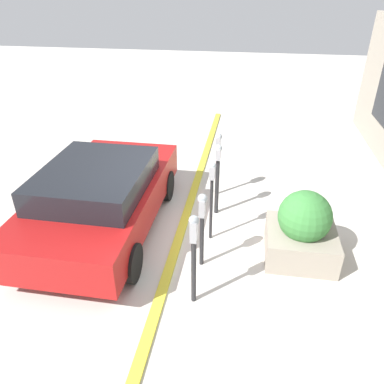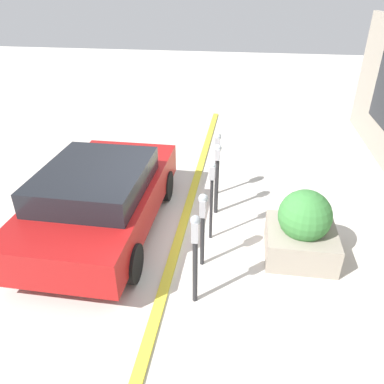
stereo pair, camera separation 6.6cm
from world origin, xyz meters
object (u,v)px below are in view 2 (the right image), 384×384
object	(u,v)px
parking_meter_second	(203,217)
parking_meter_middle	(212,188)
planter_box	(302,230)
parking_meter_nearest	(195,247)
parked_car_front	(100,196)
parking_meter_fourth	(217,171)
parking_meter_farthest	(217,152)

from	to	relation	value
parking_meter_second	parking_meter_middle	distance (m)	0.75
parking_meter_middle	planter_box	bearing A→B (deg)	-99.70
parking_meter_nearest	parked_car_front	xyz separation A→B (m)	(1.51, 1.93, -0.26)
parking_meter_nearest	planter_box	distance (m)	2.11
parking_meter_nearest	parking_meter_middle	bearing A→B (deg)	-2.36
parking_meter_nearest	parking_meter_fourth	bearing A→B (deg)	-1.86
parking_meter_fourth	parking_meter_farthest	bearing A→B (deg)	5.10
parking_meter_second	parking_meter_middle	xyz separation A→B (m)	(0.74, -0.06, 0.12)
parking_meter_second	parking_meter_farthest	world-z (taller)	parking_meter_farthest
parking_meter_nearest	parking_meter_fourth	size ratio (longest dim) A/B	1.00
parking_meter_farthest	parked_car_front	bearing A→B (deg)	130.56
parking_meter_farthest	planter_box	xyz separation A→B (m)	(-1.88, -1.59, -0.46)
parked_car_front	parking_meter_second	bearing A→B (deg)	-109.31
parking_meter_fourth	planter_box	size ratio (longest dim) A/B	1.20
parked_car_front	parking_meter_fourth	bearing A→B (deg)	-65.11
parking_meter_second	planter_box	size ratio (longest dim) A/B	1.09
parking_meter_farthest	parking_meter_second	bearing A→B (deg)	179.76
parking_meter_second	parking_meter_fourth	bearing A→B (deg)	-2.74
parking_meter_second	parking_meter_middle	bearing A→B (deg)	-4.81
parking_meter_second	parking_meter_fourth	xyz separation A→B (m)	(1.61, -0.08, 0.01)
parking_meter_nearest	parking_meter_second	bearing A→B (deg)	-0.15
parking_meter_second	parking_meter_fourth	size ratio (longest dim) A/B	0.90
parking_meter_fourth	parked_car_front	world-z (taller)	parking_meter_fourth
parking_meter_second	parking_meter_farthest	bearing A→B (deg)	-0.24
parking_meter_second	parking_meter_middle	world-z (taller)	parking_meter_middle
parking_meter_fourth	parking_meter_second	bearing A→B (deg)	177.26
parking_meter_fourth	parked_car_front	xyz separation A→B (m)	(-0.91, 2.01, -0.21)
parking_meter_nearest	parked_car_front	bearing A→B (deg)	51.89
parking_meter_middle	parking_meter_second	bearing A→B (deg)	175.19
parking_meter_second	parked_car_front	world-z (taller)	parked_car_front
parking_meter_farthest	planter_box	world-z (taller)	parking_meter_farthest
planter_box	parking_meter_second	bearing A→B (deg)	106.48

